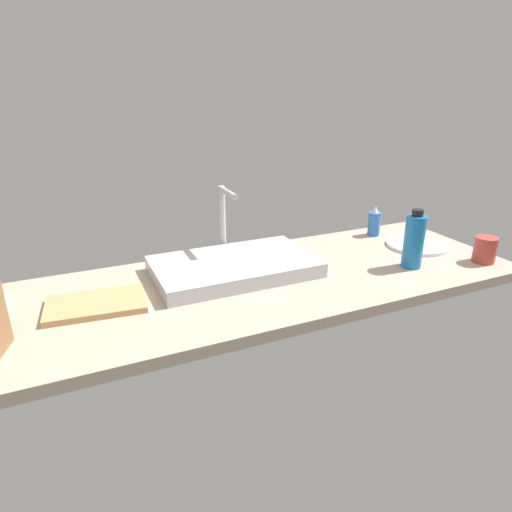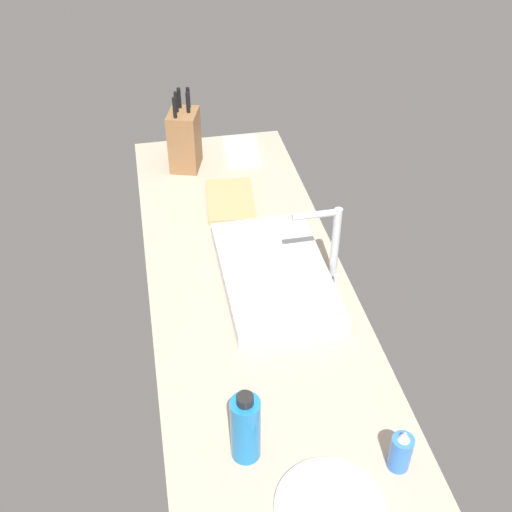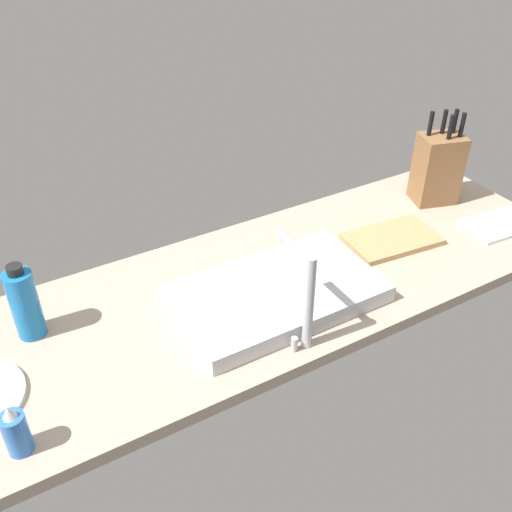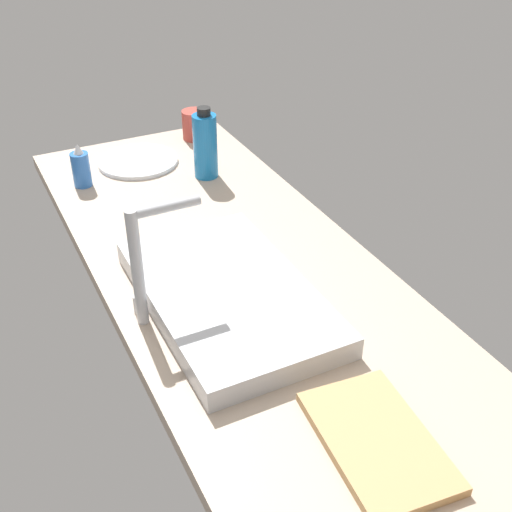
# 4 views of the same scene
# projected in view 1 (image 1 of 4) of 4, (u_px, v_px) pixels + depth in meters

# --- Properties ---
(countertop_slab) EXTENTS (1.90, 0.61, 0.04)m
(countertop_slab) POSITION_uv_depth(u_px,v_px,m) (241.00, 288.00, 1.43)
(countertop_slab) COLOR tan
(countertop_slab) RESTS_ON ground
(sink_basin) EXTENTS (0.53, 0.31, 0.05)m
(sink_basin) POSITION_uv_depth(u_px,v_px,m) (234.00, 267.00, 1.48)
(sink_basin) COLOR #B7BABF
(sink_basin) RESTS_ON countertop_slab
(faucet) EXTENTS (0.06, 0.15, 0.26)m
(faucet) POSITION_uv_depth(u_px,v_px,m) (224.00, 216.00, 1.58)
(faucet) COLOR #B7BABF
(faucet) RESTS_ON countertop_slab
(cutting_board) EXTENTS (0.29, 0.19, 0.02)m
(cutting_board) POSITION_uv_depth(u_px,v_px,m) (96.00, 304.00, 1.27)
(cutting_board) COLOR tan
(cutting_board) RESTS_ON countertop_slab
(soap_bottle) EXTENTS (0.05, 0.05, 0.12)m
(soap_bottle) POSITION_uv_depth(u_px,v_px,m) (374.00, 223.00, 1.85)
(soap_bottle) COLOR blue
(soap_bottle) RESTS_ON countertop_slab
(water_bottle) EXTENTS (0.07, 0.07, 0.20)m
(water_bottle) POSITION_uv_depth(u_px,v_px,m) (414.00, 241.00, 1.51)
(water_bottle) COLOR #1970B7
(water_bottle) RESTS_ON countertop_slab
(dinner_plate) EXTENTS (0.24, 0.24, 0.01)m
(dinner_plate) POSITION_uv_depth(u_px,v_px,m) (417.00, 245.00, 1.74)
(dinner_plate) COLOR white
(dinner_plate) RESTS_ON countertop_slab
(coffee_mug) EXTENTS (0.08, 0.08, 0.09)m
(coffee_mug) POSITION_uv_depth(u_px,v_px,m) (485.00, 250.00, 1.57)
(coffee_mug) COLOR #B23D33
(coffee_mug) RESTS_ON countertop_slab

